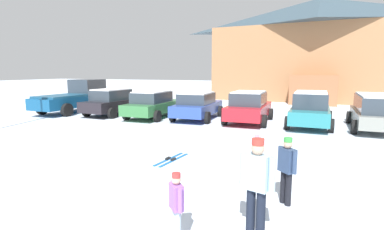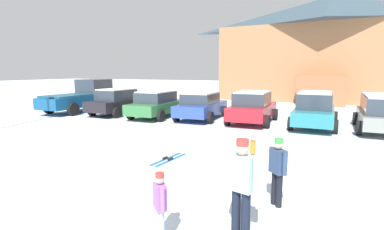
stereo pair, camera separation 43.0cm
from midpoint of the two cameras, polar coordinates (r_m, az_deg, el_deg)
ski_lodge at (r=31.01m, az=24.79°, el=11.38°), size 19.44×10.49×9.40m
parked_black_sedan at (r=19.50m, az=-13.28°, el=2.54°), size 2.32×4.40×1.63m
parked_green_coupe at (r=17.81m, az=-5.92°, el=2.12°), size 2.19×4.51×1.58m
parked_blue_hatchback at (r=17.05m, az=2.50°, el=1.83°), size 2.31×4.38×1.54m
parked_red_sedan at (r=16.17m, az=12.21°, el=1.47°), size 2.23×4.28×1.67m
parked_teal_hatchback at (r=15.93m, az=23.08°, el=0.98°), size 2.17×4.81×1.74m
parked_grey_wagon at (r=16.19m, az=33.11°, el=0.51°), size 2.23×4.79×1.66m
pickup_truck at (r=21.83m, az=-19.22°, el=3.35°), size 2.41×6.01×2.15m
skier_teen_in_navy_coat at (r=6.42m, az=17.88°, el=-9.60°), size 0.40×0.40×1.41m
skier_child_in_orange_jacket at (r=8.51m, az=12.93°, el=-6.64°), size 0.20×0.36×0.99m
skier_child_in_purple_jacket at (r=4.94m, az=-3.52°, el=-16.48°), size 0.32×0.33×1.16m
skier_adult_in_blue_parka at (r=5.05m, az=11.88°, el=-12.56°), size 0.60×0.34×1.67m
pair_of_skis at (r=9.41m, az=-3.18°, el=-8.40°), size 0.48×1.62×0.08m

